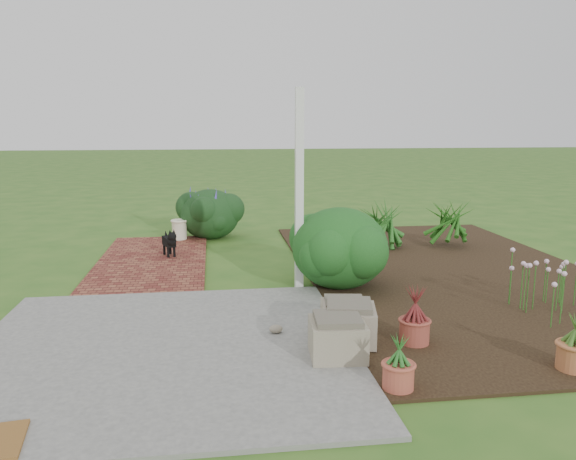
{
  "coord_description": "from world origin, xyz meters",
  "views": [
    {
      "loc": [
        -0.76,
        -6.74,
        2.07
      ],
      "look_at": [
        0.2,
        0.4,
        0.7
      ],
      "focal_mm": 35.0,
      "sensor_mm": 36.0,
      "label": 1
    }
  ],
  "objects": [
    {
      "name": "ground",
      "position": [
        0.0,
        0.0,
        0.0
      ],
      "size": [
        80.0,
        80.0,
        0.0
      ],
      "primitive_type": "plane",
      "color": "#2F5E1D",
      "rests_on": "ground"
    },
    {
      "name": "concrete_patio",
      "position": [
        -1.25,
        -1.75,
        0.02
      ],
      "size": [
        3.5,
        3.5,
        0.04
      ],
      "primitive_type": "cube",
      "color": "slate",
      "rests_on": "ground"
    },
    {
      "name": "brick_path",
      "position": [
        -1.7,
        1.75,
        0.02
      ],
      "size": [
        1.6,
        3.5,
        0.04
      ],
      "primitive_type": "cube",
      "color": "maroon",
      "rests_on": "ground"
    },
    {
      "name": "garden_bed",
      "position": [
        2.5,
        0.5,
        0.01
      ],
      "size": [
        4.0,
        7.0,
        0.03
      ],
      "primitive_type": "cube",
      "color": "black",
      "rests_on": "ground"
    },
    {
      "name": "veranda_post",
      "position": [
        0.3,
        0.1,
        1.25
      ],
      "size": [
        0.1,
        0.1,
        2.5
      ],
      "primitive_type": "cube",
      "color": "white",
      "rests_on": "ground"
    },
    {
      "name": "stone_trough_near",
      "position": [
        0.3,
        -2.16,
        0.2
      ],
      "size": [
        0.51,
        0.51,
        0.32
      ],
      "primitive_type": "cube",
      "rotation": [
        0.0,
        0.0,
        -0.07
      ],
      "color": "gray",
      "rests_on": "concrete_patio"
    },
    {
      "name": "stone_trough_mid",
      "position": [
        0.48,
        -1.83,
        0.2
      ],
      "size": [
        0.58,
        0.58,
        0.33
      ],
      "primitive_type": "cube",
      "rotation": [
        0.0,
        0.0,
        -0.21
      ],
      "color": "gray",
      "rests_on": "concrete_patio"
    },
    {
      "name": "stone_trough_far",
      "position": [
        0.48,
        -1.63,
        0.19
      ],
      "size": [
        0.51,
        0.51,
        0.3
      ],
      "primitive_type": "cube",
      "rotation": [
        0.0,
        0.0,
        -0.15
      ],
      "color": "gray",
      "rests_on": "concrete_patio"
    },
    {
      "name": "black_dog",
      "position": [
        -1.45,
        1.93,
        0.28
      ],
      "size": [
        0.25,
        0.46,
        0.4
      ],
      "rotation": [
        0.0,
        0.0,
        0.34
      ],
      "color": "black",
      "rests_on": "brick_path"
    },
    {
      "name": "cream_ceramic_urn",
      "position": [
        -1.37,
        3.23,
        0.21
      ],
      "size": [
        0.33,
        0.33,
        0.34
      ],
      "primitive_type": "cylinder",
      "rotation": [
        0.0,
        0.0,
        0.38
      ],
      "color": "beige",
      "rests_on": "brick_path"
    },
    {
      "name": "evergreen_shrub",
      "position": [
        0.82,
        0.05,
        0.55
      ],
      "size": [
        1.53,
        1.53,
        1.04
      ],
      "primitive_type": "ellipsoid",
      "rotation": [
        0.0,
        0.0,
        -0.3
      ],
      "color": "#0F3A10",
      "rests_on": "garden_bed"
    },
    {
      "name": "agapanthus_clump_back",
      "position": [
        3.17,
        2.13,
        0.52
      ],
      "size": [
        1.23,
        1.23,
        0.97
      ],
      "primitive_type": null,
      "rotation": [
        0.0,
        0.0,
        0.16
      ],
      "color": "#0C3609",
      "rests_on": "garden_bed"
    },
    {
      "name": "agapanthus_clump_front",
      "position": [
        2.02,
        2.18,
        0.49
      ],
      "size": [
        1.07,
        1.07,
        0.91
      ],
      "primitive_type": null,
      "rotation": [
        0.0,
        0.0,
        0.04
      ],
      "color": "#183D13",
      "rests_on": "garden_bed"
    },
    {
      "name": "pink_flower_patch",
      "position": [
        2.99,
        -1.34,
        0.34
      ],
      "size": [
        1.12,
        1.12,
        0.63
      ],
      "primitive_type": null,
      "rotation": [
        0.0,
        0.0,
        -0.16
      ],
      "color": "#113D0F",
      "rests_on": "garden_bed"
    },
    {
      "name": "terracotta_pot_bronze",
      "position": [
        1.09,
        -1.93,
        0.14
      ],
      "size": [
        0.33,
        0.33,
        0.23
      ],
      "primitive_type": "cylinder",
      "rotation": [
        0.0,
        0.0,
        -0.19
      ],
      "color": "brown",
      "rests_on": "garden_bed"
    },
    {
      "name": "terracotta_pot_small_left",
      "position": [
        2.21,
        -2.67,
        0.14
      ],
      "size": [
        0.29,
        0.29,
        0.23
      ],
      "primitive_type": "cylinder",
      "rotation": [
        0.0,
        0.0,
        -0.07
      ],
      "color": "#B1663C",
      "rests_on": "garden_bed"
    },
    {
      "name": "terracotta_pot_small_right",
      "position": [
        0.64,
        -2.8,
        0.13
      ],
      "size": [
        0.3,
        0.3,
        0.21
      ],
      "primitive_type": "cylinder",
      "rotation": [
        0.0,
        0.0,
        -0.27
      ],
      "color": "#B04E3B",
      "rests_on": "garden_bed"
    },
    {
      "name": "purple_flowering_bush",
      "position": [
        -0.82,
        3.51,
        0.46
      ],
      "size": [
        1.31,
        1.31,
        0.92
      ],
      "primitive_type": "ellipsoid",
      "rotation": [
        0.0,
        0.0,
        0.23
      ],
      "color": "black",
      "rests_on": "ground"
    }
  ]
}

